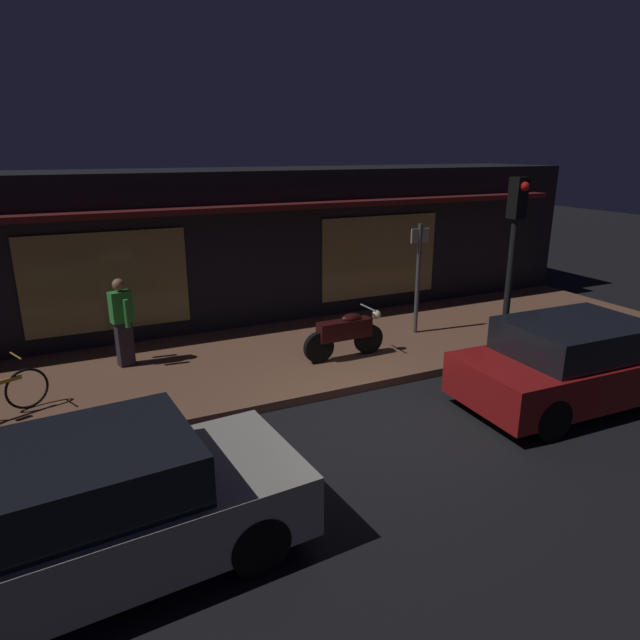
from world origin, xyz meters
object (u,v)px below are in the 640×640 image
Objects in this scene: motorcycle at (346,333)px; parked_car_far at (577,363)px; sign_post at (418,272)px; person_photographer at (122,321)px; traffic_light_pole at (513,243)px; parked_car_near at (92,511)px.

parked_car_far reaches higher than motorcycle.
sign_post reaches higher than motorcycle.
person_photographer is 0.70× the size of sign_post.
traffic_light_pole is 0.85× the size of parked_car_near.
person_photographer is 5.39m from parked_car_near.
motorcycle is at bearing -20.02° from person_photographer.
person_photographer is 0.46× the size of traffic_light_pole.
person_photographer is (-3.92, 1.43, 0.38)m from motorcycle.
person_photographer is 7.97m from parked_car_far.
person_photographer is at bearing 79.91° from parked_car_near.
person_photographer is at bearing 153.93° from traffic_light_pole.
traffic_light_pole is at bearing -34.68° from motorcycle.
parked_car_near is 7.52m from parked_car_far.
parked_car_far is at bearing -81.78° from traffic_light_pole.
sign_post is 0.57× the size of parked_car_near.
traffic_light_pole is (6.33, -3.10, 1.45)m from person_photographer.
traffic_light_pole reaches higher than parked_car_near.
person_photographer is at bearing 173.20° from sign_post.
motorcycle is at bearing 130.04° from parked_car_far.
traffic_light_pole is (0.29, -2.38, 0.97)m from sign_post.
person_photographer reaches higher than parked_car_near.
parked_car_near is at bearing -141.46° from motorcycle.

